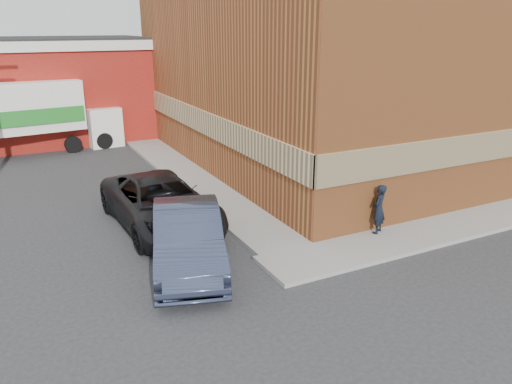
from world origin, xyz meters
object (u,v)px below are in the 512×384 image
warehouse (2,90)px  suv_a (161,203)px  man (379,209)px  sedan (188,238)px  box_truck (37,112)px  brick_building (336,59)px

warehouse → suv_a: 17.05m
man → sedan: size_ratio=0.31×
suv_a → box_truck: box_truck is taller
brick_building → man: (-4.78, -9.25, -3.79)m
brick_building → suv_a: size_ratio=3.12×
suv_a → box_truck: (-2.58, 12.53, 1.28)m
warehouse → box_truck: 4.22m
man → box_truck: size_ratio=0.21×
box_truck → brick_building: bearing=-34.9°
suv_a → sedan: bearing=-95.8°
warehouse → sedan: (3.81, -19.50, -1.98)m
man → sedan: bearing=-40.4°
brick_building → man: bearing=-117.3°
brick_building → man: size_ratio=11.75×
sedan → suv_a: 3.05m
warehouse → man: bearing=-64.4°
brick_building → box_truck: 15.12m
brick_building → suv_a: brick_building is taller
brick_building → box_truck: bearing=151.6°
brick_building → man: brick_building is taller
box_truck → man: bearing=-69.4°
warehouse → brick_building: bearing=-37.2°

